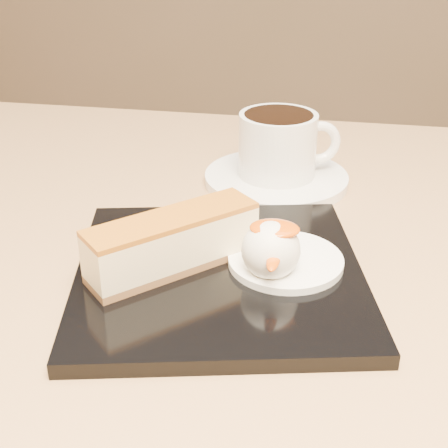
% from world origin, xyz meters
% --- Properties ---
extents(table, '(0.80, 0.80, 0.72)m').
position_xyz_m(table, '(0.00, 0.00, 0.56)').
color(table, black).
rests_on(table, ground).
extents(dessert_plate, '(0.26, 0.26, 0.01)m').
position_xyz_m(dessert_plate, '(0.03, -0.02, 0.73)').
color(dessert_plate, black).
rests_on(dessert_plate, table).
extents(cheesecake, '(0.12, 0.12, 0.04)m').
position_xyz_m(cheesecake, '(-0.01, -0.02, 0.75)').
color(cheesecake, brown).
rests_on(cheesecake, dessert_plate).
extents(cream_smear, '(0.09, 0.09, 0.01)m').
position_xyz_m(cream_smear, '(0.08, -0.00, 0.73)').
color(cream_smear, white).
rests_on(cream_smear, dessert_plate).
extents(ice_cream_scoop, '(0.04, 0.04, 0.04)m').
position_xyz_m(ice_cream_scoop, '(0.07, -0.02, 0.75)').
color(ice_cream_scoop, white).
rests_on(ice_cream_scoop, cream_smear).
extents(mango_sauce, '(0.04, 0.03, 0.01)m').
position_xyz_m(mango_sauce, '(0.07, -0.02, 0.77)').
color(mango_sauce, '#D54D06').
rests_on(mango_sauce, ice_cream_scoop).
extents(mint_sprig, '(0.03, 0.02, 0.00)m').
position_xyz_m(mint_sprig, '(0.05, 0.02, 0.74)').
color(mint_sprig, green).
rests_on(mint_sprig, cream_smear).
extents(saucer, '(0.15, 0.15, 0.01)m').
position_xyz_m(saucer, '(0.05, 0.18, 0.72)').
color(saucer, white).
rests_on(saucer, table).
extents(coffee_cup, '(0.10, 0.08, 0.06)m').
position_xyz_m(coffee_cup, '(0.05, 0.18, 0.76)').
color(coffee_cup, white).
rests_on(coffee_cup, saucer).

